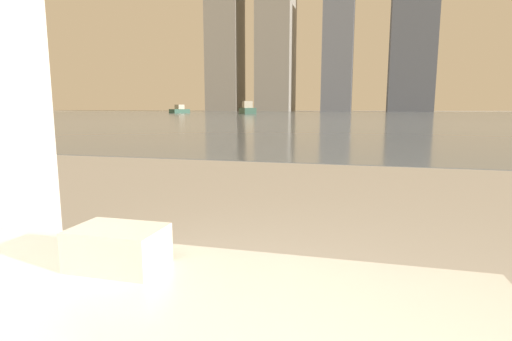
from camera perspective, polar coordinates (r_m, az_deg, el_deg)
towel_stack at (r=1.27m, az=-19.10°, el=-10.33°), size 0.26×0.18×0.12m
harbor_water at (r=62.17m, az=14.19°, el=7.74°), size 180.00×110.00×0.01m
harbor_boat_0 at (r=69.05m, az=-1.25°, el=8.73°), size 4.33×5.97×2.14m
harbor_boat_1 at (r=43.62m, az=-30.87°, el=7.18°), size 1.64×4.63×1.73m
harbor_boat_2 at (r=80.34m, az=-10.86°, el=8.47°), size 2.77×4.62×1.64m
skyline_tower_2 at (r=119.34m, az=11.63°, el=16.07°), size 8.29×9.03×32.43m
skyline_tower_3 at (r=120.73m, az=21.61°, el=18.48°), size 11.76×6.86×44.60m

